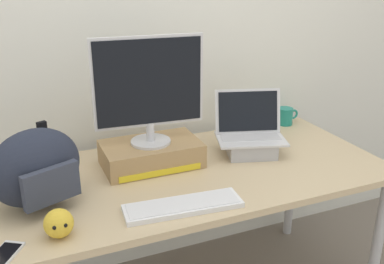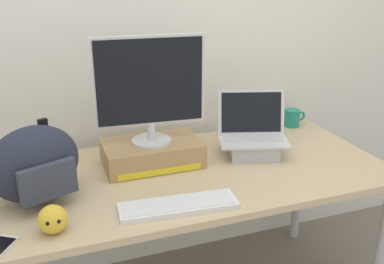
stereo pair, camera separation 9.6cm
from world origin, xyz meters
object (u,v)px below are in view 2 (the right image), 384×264
(external_keyboard, at_px, (178,205))
(messenger_backpack, at_px, (35,164))
(open_laptop, at_px, (253,142))
(plush_toy, at_px, (53,219))
(coffee_mug, at_px, (292,118))
(toner_box_yellow, at_px, (152,153))
(desktop_monitor, at_px, (150,88))

(external_keyboard, bearing_deg, messenger_backpack, 158.06)
(open_laptop, height_order, external_keyboard, open_laptop)
(open_laptop, bearing_deg, messenger_backpack, -156.47)
(messenger_backpack, height_order, plush_toy, messenger_backpack)
(open_laptop, height_order, coffee_mug, open_laptop)
(external_keyboard, height_order, coffee_mug, coffee_mug)
(toner_box_yellow, height_order, open_laptop, open_laptop)
(toner_box_yellow, height_order, coffee_mug, toner_box_yellow)
(open_laptop, relative_size, plush_toy, 3.72)
(open_laptop, relative_size, coffee_mug, 2.91)
(toner_box_yellow, relative_size, external_keyboard, 0.95)
(open_laptop, distance_m, messenger_backpack, 0.98)
(desktop_monitor, height_order, messenger_backpack, desktop_monitor)
(coffee_mug, xyz_separation_m, plush_toy, (-1.31, -0.63, 0.00))
(open_laptop, bearing_deg, external_keyboard, -126.67)
(toner_box_yellow, bearing_deg, plush_toy, -137.82)
(desktop_monitor, bearing_deg, messenger_backpack, -157.53)
(external_keyboard, distance_m, messenger_backpack, 0.56)
(external_keyboard, distance_m, plush_toy, 0.45)
(desktop_monitor, distance_m, coffee_mug, 0.94)
(toner_box_yellow, xyz_separation_m, external_keyboard, (-0.01, -0.41, -0.04))
(toner_box_yellow, relative_size, messenger_backpack, 1.08)
(messenger_backpack, bearing_deg, plush_toy, -102.19)
(messenger_backpack, relative_size, plush_toy, 4.04)
(external_keyboard, bearing_deg, toner_box_yellow, 93.63)
(open_laptop, bearing_deg, coffee_mug, 52.06)
(toner_box_yellow, bearing_deg, desktop_monitor, -96.31)
(desktop_monitor, height_order, plush_toy, desktop_monitor)
(toner_box_yellow, xyz_separation_m, coffee_mug, (0.86, 0.22, -0.01))
(desktop_monitor, height_order, open_laptop, desktop_monitor)
(desktop_monitor, bearing_deg, plush_toy, -133.26)
(desktop_monitor, distance_m, open_laptop, 0.56)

